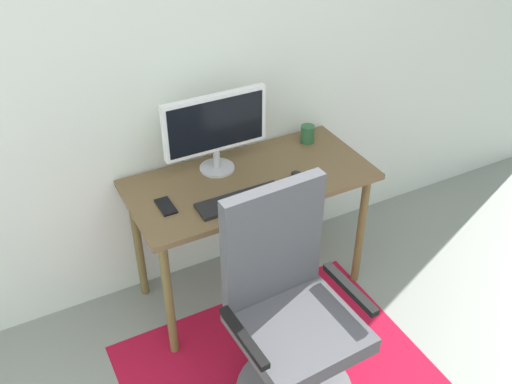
{
  "coord_description": "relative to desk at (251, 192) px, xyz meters",
  "views": [
    {
      "loc": [
        -0.81,
        -0.3,
        2.35
      ],
      "look_at": [
        0.18,
        1.59,
        0.85
      ],
      "focal_mm": 40.13,
      "sensor_mm": 36.0,
      "label": 1
    }
  ],
  "objects": [
    {
      "name": "desk",
      "position": [
        0.0,
        0.0,
        0.0
      ],
      "size": [
        1.24,
        0.59,
        0.75
      ],
      "color": "brown",
      "rests_on": "ground"
    },
    {
      "name": "computer_mouse",
      "position": [
        0.21,
        -0.12,
        0.11
      ],
      "size": [
        0.06,
        0.1,
        0.03
      ],
      "primitive_type": "ellipsoid",
      "color": "black",
      "rests_on": "desk"
    },
    {
      "name": "monitor",
      "position": [
        -0.12,
        0.15,
        0.34
      ],
      "size": [
        0.54,
        0.18,
        0.42
      ],
      "color": "#B2B2B7",
      "rests_on": "desk"
    },
    {
      "name": "area_rug",
      "position": [
        -0.16,
        -0.65,
        -0.65
      ],
      "size": [
        1.42,
        1.2,
        0.01
      ],
      "primitive_type": "cube",
      "color": "#AC0F2B",
      "rests_on": "ground"
    },
    {
      "name": "office_chair",
      "position": [
        -0.17,
        -0.69,
        -0.22
      ],
      "size": [
        0.59,
        0.55,
        1.08
      ],
      "rotation": [
        0.0,
        0.0,
        0.05
      ],
      "color": "slate",
      "rests_on": "ground"
    },
    {
      "name": "coffee_cup",
      "position": [
        0.44,
        0.17,
        0.14
      ],
      "size": [
        0.08,
        0.08,
        0.1
      ],
      "primitive_type": "cylinder",
      "color": "#295933",
      "rests_on": "desk"
    },
    {
      "name": "keyboard",
      "position": [
        -0.13,
        -0.16,
        0.1
      ],
      "size": [
        0.43,
        0.13,
        0.02
      ],
      "primitive_type": "cube",
      "color": "black",
      "rests_on": "desk"
    },
    {
      "name": "wall_back",
      "position": [
        -0.28,
        0.36,
        0.64
      ],
      "size": [
        6.0,
        0.1,
        2.6
      ],
      "primitive_type": "cube",
      "color": "silver",
      "rests_on": "ground"
    },
    {
      "name": "cell_phone",
      "position": [
        -0.46,
        -0.04,
        0.1
      ],
      "size": [
        0.07,
        0.14,
        0.01
      ],
      "primitive_type": "cube",
      "rotation": [
        0.0,
        0.0,
        0.01
      ],
      "color": "black",
      "rests_on": "desk"
    }
  ]
}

